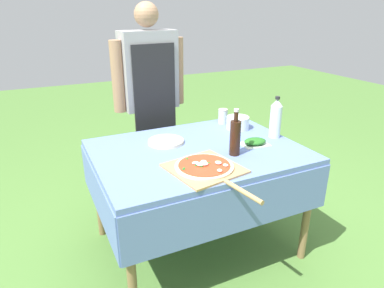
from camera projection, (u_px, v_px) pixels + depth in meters
The scene contains 10 objects.
ground_plane at pixel (197, 244), 2.44m from camera, with size 12.00×12.00×0.00m, color #517F38.
prep_table at pixel (197, 161), 2.19m from camera, with size 1.29×0.97×0.74m.
person_cook at pixel (150, 90), 2.74m from camera, with size 0.60×0.23×1.61m.
pizza_on_peel at pixel (206, 168), 1.87m from camera, with size 0.42×0.65×0.05m.
oil_bottle at pixel (235, 137), 2.04m from camera, with size 0.06×0.06×0.29m.
water_bottle at pixel (276, 118), 2.31m from camera, with size 0.08×0.08×0.28m.
herb_container at pixel (255, 142), 2.22m from camera, with size 0.18×0.14×0.04m.
mixing_tub at pixel (238, 123), 2.50m from camera, with size 0.17×0.17×0.09m, color silver.
plate_stack at pixel (166, 141), 2.25m from camera, with size 0.24×0.24×0.02m.
sauce_jar at pixel (223, 117), 2.62m from camera, with size 0.07×0.07×0.11m.
Camera 1 is at (-0.89, -1.78, 1.57)m, focal length 32.00 mm.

